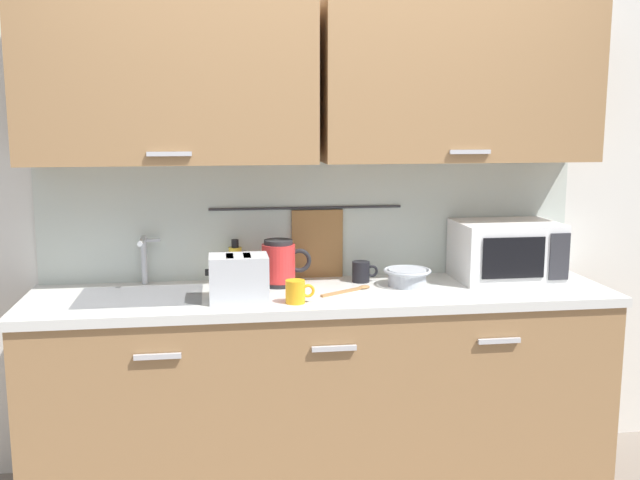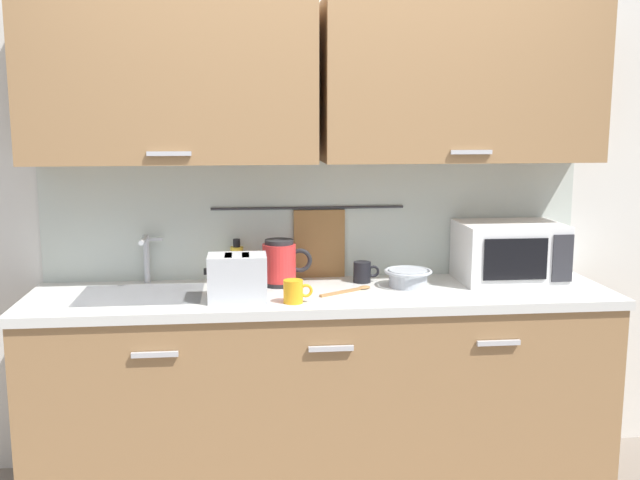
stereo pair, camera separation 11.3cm
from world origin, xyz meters
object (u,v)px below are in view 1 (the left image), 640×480
(dish_soap_bottle, at_px, (235,263))
(mug_by_kettle, at_px, (362,272))
(toaster, at_px, (239,278))
(microwave, at_px, (506,251))
(mixing_bowl, at_px, (407,276))
(mug_near_sink, at_px, (296,292))
(electric_kettle, at_px, (280,263))
(wooden_spoon, at_px, (352,290))

(dish_soap_bottle, distance_m, mug_by_kettle, 0.58)
(toaster, xyz_separation_m, mug_by_kettle, (0.57, 0.27, -0.05))
(dish_soap_bottle, bearing_deg, toaster, -89.45)
(microwave, height_order, mixing_bowl, microwave)
(dish_soap_bottle, xyz_separation_m, mug_near_sink, (0.23, -0.43, -0.04))
(microwave, xyz_separation_m, electric_kettle, (-1.05, 0.02, -0.03))
(electric_kettle, relative_size, toaster, 0.89)
(microwave, height_order, wooden_spoon, microwave)
(microwave, bearing_deg, toaster, -169.57)
(mug_by_kettle, bearing_deg, mug_near_sink, -135.04)
(dish_soap_bottle, height_order, wooden_spoon, dish_soap_bottle)
(electric_kettle, xyz_separation_m, dish_soap_bottle, (-0.19, 0.11, -0.01))
(mug_near_sink, bearing_deg, mug_by_kettle, 44.96)
(dish_soap_bottle, height_order, mixing_bowl, dish_soap_bottle)
(electric_kettle, distance_m, mug_by_kettle, 0.38)
(microwave, height_order, toaster, microwave)
(electric_kettle, relative_size, mug_by_kettle, 1.89)
(microwave, distance_m, toaster, 1.26)
(dish_soap_bottle, distance_m, wooden_spoon, 0.56)
(microwave, bearing_deg, mixing_bowl, -172.38)
(dish_soap_bottle, height_order, mug_by_kettle, dish_soap_bottle)
(electric_kettle, bearing_deg, mixing_bowl, -8.78)
(microwave, relative_size, toaster, 1.80)
(microwave, height_order, mug_by_kettle, microwave)
(electric_kettle, height_order, mixing_bowl, electric_kettle)
(dish_soap_bottle, bearing_deg, wooden_spoon, -27.69)
(mug_near_sink, height_order, wooden_spoon, mug_near_sink)
(microwave, xyz_separation_m, dish_soap_bottle, (-1.25, 0.13, -0.05))
(wooden_spoon, bearing_deg, dish_soap_bottle, 152.31)
(mixing_bowl, xyz_separation_m, toaster, (-0.76, -0.16, 0.05))
(mug_near_sink, distance_m, mug_by_kettle, 0.48)
(mixing_bowl, bearing_deg, mug_near_sink, -156.04)
(electric_kettle, xyz_separation_m, mixing_bowl, (0.57, -0.09, -0.06))
(microwave, bearing_deg, mug_near_sink, -163.55)
(microwave, distance_m, dish_soap_bottle, 1.25)
(dish_soap_bottle, bearing_deg, microwave, -5.94)
(electric_kettle, relative_size, wooden_spoon, 0.91)
(toaster, bearing_deg, wooden_spoon, 11.38)
(mug_near_sink, relative_size, mug_by_kettle, 1.00)
(mixing_bowl, distance_m, toaster, 0.77)
(mug_near_sink, xyz_separation_m, wooden_spoon, (0.26, 0.17, -0.04))
(mug_near_sink, xyz_separation_m, mixing_bowl, (0.53, 0.23, -0.00))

